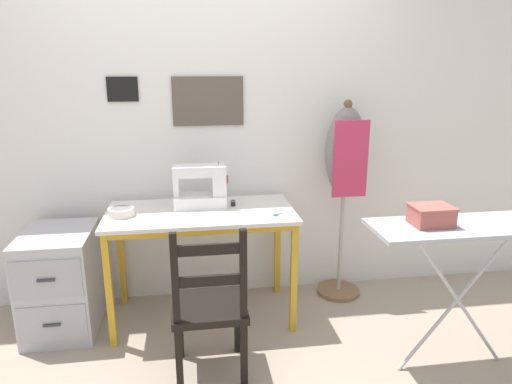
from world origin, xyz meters
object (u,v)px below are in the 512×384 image
(scissors, at_px, (279,214))
(thread_spool_near_machine, at_px, (233,203))
(sewing_machine, at_px, (203,187))
(fabric_bowl, at_px, (121,212))
(storage_box, at_px, (431,215))
(dress_form, at_px, (345,164))
(ironing_board, at_px, (466,233))
(filing_cabinet, at_px, (62,281))
(wooden_chair, at_px, (210,307))

(scissors, relative_size, thread_spool_near_machine, 3.17)
(sewing_machine, distance_m, fabric_bowl, 0.54)
(sewing_machine, xyz_separation_m, storage_box, (1.17, -0.83, 0.02))
(thread_spool_near_machine, distance_m, dress_form, 0.85)
(fabric_bowl, xyz_separation_m, ironing_board, (1.88, -0.72, 0.02))
(fabric_bowl, height_order, filing_cabinet, fabric_bowl)
(sewing_machine, distance_m, wooden_chair, 0.87)
(scissors, relative_size, ironing_board, 0.13)
(scissors, height_order, thread_spool_near_machine, thread_spool_near_machine)
(wooden_chair, xyz_separation_m, ironing_board, (1.37, -0.12, 0.40))
(fabric_bowl, xyz_separation_m, filing_cabinet, (-0.41, 0.03, -0.46))
(scissors, height_order, wooden_chair, wooden_chair)
(filing_cabinet, bearing_deg, dress_form, 5.43)
(sewing_machine, height_order, filing_cabinet, sewing_machine)
(storage_box, bearing_deg, dress_form, 99.81)
(thread_spool_near_machine, xyz_separation_m, filing_cabinet, (-1.13, -0.07, -0.45))
(scissors, relative_size, filing_cabinet, 0.20)
(storage_box, bearing_deg, sewing_machine, 144.70)
(thread_spool_near_machine, height_order, wooden_chair, wooden_chair)
(sewing_machine, xyz_separation_m, ironing_board, (1.37, -0.84, -0.08))
(wooden_chair, distance_m, storage_box, 1.28)
(scissors, distance_m, storage_box, 0.92)
(thread_spool_near_machine, xyz_separation_m, dress_form, (0.81, 0.12, 0.22))
(ironing_board, relative_size, storage_box, 4.91)
(storage_box, bearing_deg, filing_cabinet, 160.79)
(scissors, distance_m, ironing_board, 1.08)
(ironing_board, height_order, storage_box, storage_box)
(scissors, relative_size, dress_form, 0.09)
(ironing_board, bearing_deg, storage_box, 174.60)
(thread_spool_near_machine, height_order, ironing_board, ironing_board)
(thread_spool_near_machine, distance_m, ironing_board, 1.43)
(sewing_machine, height_order, dress_form, dress_form)
(scissors, distance_m, thread_spool_near_machine, 0.35)
(wooden_chair, height_order, dress_form, dress_form)
(wooden_chair, distance_m, dress_form, 1.42)
(ironing_board, bearing_deg, fabric_bowl, 159.13)
(storage_box, bearing_deg, thread_spool_near_machine, 140.47)
(fabric_bowl, relative_size, filing_cabinet, 0.24)
(wooden_chair, xyz_separation_m, storage_box, (1.17, -0.10, 0.50))
(filing_cabinet, height_order, storage_box, storage_box)
(scissors, xyz_separation_m, ironing_board, (0.90, -0.60, 0.05))
(wooden_chair, bearing_deg, sewing_machine, 89.65)
(sewing_machine, relative_size, fabric_bowl, 2.23)
(fabric_bowl, xyz_separation_m, wooden_chair, (0.51, -0.60, -0.37))
(sewing_machine, bearing_deg, wooden_chair, -90.35)
(fabric_bowl, height_order, scissors, fabric_bowl)
(sewing_machine, xyz_separation_m, thread_spool_near_machine, (0.20, -0.03, -0.11))
(filing_cabinet, height_order, dress_form, dress_form)
(thread_spool_near_machine, xyz_separation_m, ironing_board, (1.17, -0.82, 0.03))
(wooden_chair, height_order, filing_cabinet, wooden_chair)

